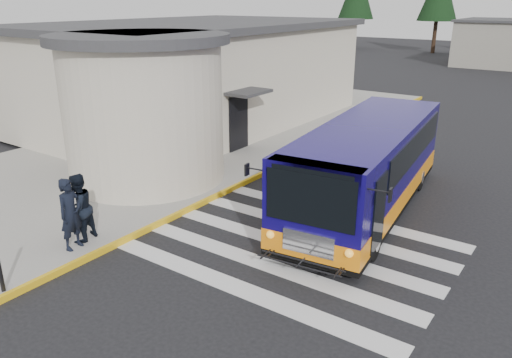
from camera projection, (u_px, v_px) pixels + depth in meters
The scene contains 8 objects.
ground at pixel (321, 238), 13.24m from camera, with size 140.00×140.00×0.00m, color black.
sidewalk at pixel (177, 147), 21.15m from camera, with size 10.00×34.00×0.15m, color gray.
curb_strip at pixel (275, 168), 18.48m from camera, with size 0.12×34.00×0.16m, color gold.
station_building at pixel (189, 76), 23.53m from camera, with size 12.70×18.70×4.80m.
crosswalk at pixel (289, 244), 12.89m from camera, with size 8.00×5.35×0.01m.
transit_bus at pixel (366, 170), 14.58m from camera, with size 3.85×9.51×2.63m.
pedestrian_a at pixel (71, 214), 12.11m from camera, with size 0.66×0.44×1.82m, color black.
pedestrian_b at pixel (79, 208), 12.51m from camera, with size 0.86×0.67×1.78m, color black.
Camera 1 is at (5.44, -10.73, 5.99)m, focal length 35.00 mm.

